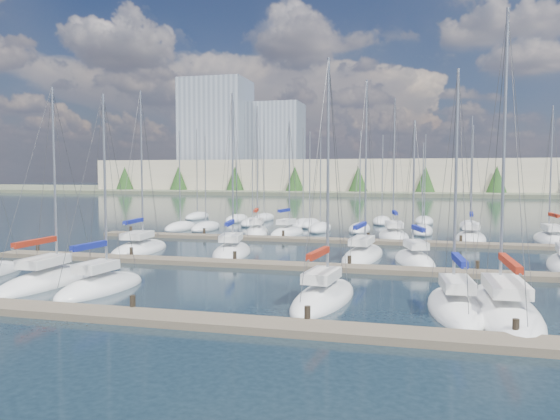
% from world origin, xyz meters
% --- Properties ---
extents(ground, '(400.00, 400.00, 0.00)m').
position_xyz_m(ground, '(0.00, 60.00, 0.00)').
color(ground, '#182730').
rests_on(ground, ground).
extents(dock_near, '(44.00, 1.93, 1.10)m').
position_xyz_m(dock_near, '(0.00, 2.01, 0.15)').
color(dock_near, '#6B5E4C').
rests_on(dock_near, ground).
extents(dock_mid, '(44.00, 1.93, 1.10)m').
position_xyz_m(dock_mid, '(0.00, 16.01, 0.15)').
color(dock_mid, '#6B5E4C').
rests_on(dock_mid, ground).
extents(dock_far, '(44.00, 1.93, 1.10)m').
position_xyz_m(dock_far, '(0.00, 30.01, 0.15)').
color(dock_far, '#6B5E4C').
rests_on(dock_far, ground).
extents(sailboat_l, '(3.96, 7.19, 10.72)m').
position_xyz_m(sailboat_l, '(8.16, 20.11, 0.18)').
color(sailboat_l, white).
rests_on(sailboat_l, ground).
extents(sailboat_d, '(3.24, 7.90, 12.71)m').
position_xyz_m(sailboat_d, '(3.91, 7.42, 0.19)').
color(sailboat_d, white).
rests_on(sailboat_d, ground).
extents(sailboat_b, '(2.68, 8.65, 11.96)m').
position_xyz_m(sailboat_b, '(-12.03, 7.75, 0.17)').
color(sailboat_b, white).
rests_on(sailboat_b, ground).
extents(sailboat_c, '(3.16, 6.78, 11.28)m').
position_xyz_m(sailboat_c, '(-8.15, 6.84, 0.18)').
color(sailboat_c, white).
rests_on(sailboat_c, ground).
extents(sailboat_k, '(3.36, 9.43, 13.94)m').
position_xyz_m(sailboat_k, '(4.42, 21.58, 0.19)').
color(sailboat_k, white).
rests_on(sailboat_k, ground).
extents(sailboat_p, '(3.94, 8.74, 14.23)m').
position_xyz_m(sailboat_p, '(6.07, 34.72, 0.18)').
color(sailboat_p, white).
rests_on(sailboat_p, ground).
extents(sailboat_r, '(2.61, 8.06, 13.17)m').
position_xyz_m(sailboat_r, '(20.10, 35.18, 0.19)').
color(sailboat_r, white).
rests_on(sailboat_r, ground).
extents(sailboat_h, '(3.69, 8.32, 13.61)m').
position_xyz_m(sailboat_h, '(-13.31, 20.48, 0.18)').
color(sailboat_h, white).
rests_on(sailboat_h, ground).
extents(sailboat_n, '(3.83, 7.92, 13.82)m').
position_xyz_m(sailboat_n, '(-7.68, 34.53, 0.20)').
color(sailboat_n, white).
rests_on(sailboat_n, ground).
extents(sailboat_q, '(3.34, 8.02, 11.49)m').
position_xyz_m(sailboat_q, '(13.15, 34.77, 0.17)').
color(sailboat_q, white).
rests_on(sailboat_q, ground).
extents(sailboat_o, '(3.41, 6.70, 12.29)m').
position_xyz_m(sailboat_o, '(-4.56, 34.85, 0.19)').
color(sailboat_o, white).
rests_on(sailboat_o, ground).
extents(sailboat_j, '(4.09, 8.18, 13.21)m').
position_xyz_m(sailboat_j, '(-5.63, 20.93, 0.18)').
color(sailboat_j, white).
rests_on(sailboat_j, ground).
extents(sailboat_e, '(2.95, 7.45, 11.81)m').
position_xyz_m(sailboat_e, '(10.07, 6.93, 0.18)').
color(sailboat_e, white).
rests_on(sailboat_e, ground).
extents(sailboat_f, '(3.19, 10.42, 14.49)m').
position_xyz_m(sailboat_f, '(12.14, 7.09, 0.18)').
color(sailboat_f, white).
rests_on(sailboat_f, ground).
extents(distant_boats, '(36.93, 20.75, 13.30)m').
position_xyz_m(distant_boats, '(-4.34, 43.76, 0.29)').
color(distant_boats, '#9EA0A5').
rests_on(distant_boats, ground).
extents(shoreline, '(400.00, 60.00, 38.00)m').
position_xyz_m(shoreline, '(-13.29, 149.77, 7.44)').
color(shoreline, '#666B51').
rests_on(shoreline, ground).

